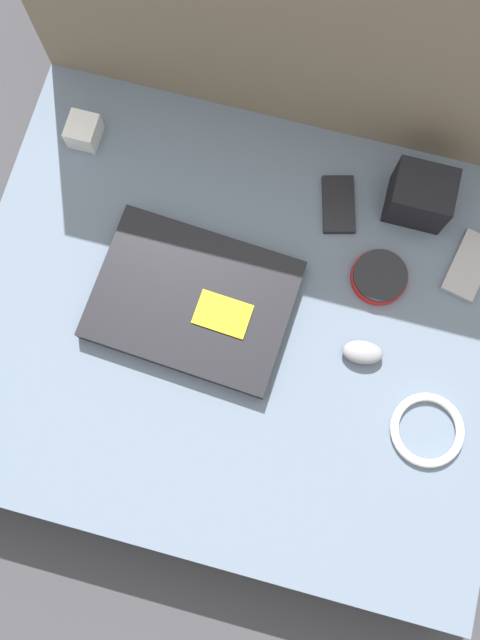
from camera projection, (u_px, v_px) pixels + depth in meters
The scene contains 11 objects.
ground_plane at pixel (240, 338), 1.20m from camera, with size 8.00×8.00×0.00m, color #38383D.
couch_seat at pixel (240, 331), 1.13m from camera, with size 0.93×0.78×0.14m.
couch_backrest at pixel (316, 23), 1.02m from camera, with size 0.93×0.20×0.57m.
laptop at pixel (193, 300), 1.05m from camera, with size 0.34×0.26×0.03m.
computer_mouse at pixel (363, 350), 1.03m from camera, with size 0.07×0.05×0.03m.
speaker_puck at pixel (379, 277), 1.06m from camera, with size 0.10×0.10×0.02m.
phone_silver at pixel (469, 266), 1.07m from camera, with size 0.08×0.13×0.01m.
phone_black at pixel (338, 205), 1.10m from camera, with size 0.08×0.12×0.01m.
camera_pouch at pixel (420, 196), 1.06m from camera, with size 0.10×0.09×0.09m.
charger_brick at pixel (84, 131), 1.11m from camera, with size 0.05×0.06×0.04m.
cable_coil at pixel (427, 430), 1.01m from camera, with size 0.12×0.12×0.01m.
Camera 1 is at (0.06, -0.22, 1.18)m, focal length 35.00 mm.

